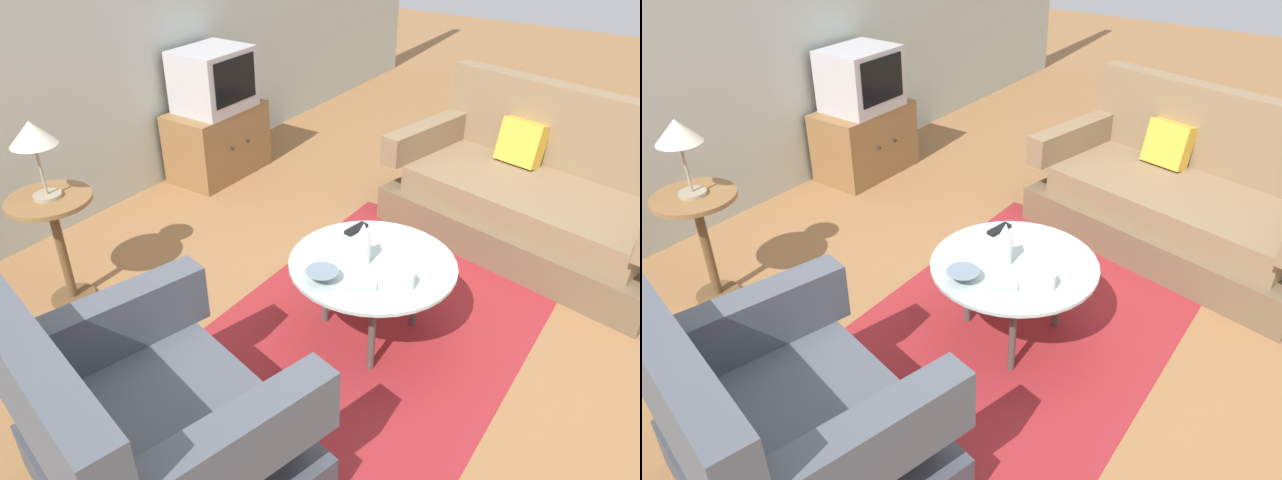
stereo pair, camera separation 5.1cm
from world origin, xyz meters
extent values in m
plane|color=olive|center=(0.00, 0.00, 0.00)|extent=(16.00, 16.00, 0.00)
cube|color=#B2BCB2|center=(0.00, 2.45, 1.35)|extent=(9.00, 0.12, 2.70)
cube|color=maroon|center=(-0.15, 0.09, 0.00)|extent=(2.63, 1.53, 0.00)
cube|color=#3E424B|center=(-1.39, 0.27, 0.12)|extent=(1.08, 1.17, 0.24)
cube|color=#4C515B|center=(-1.39, 0.27, 0.33)|extent=(0.88, 0.86, 0.18)
cube|color=#4C515B|center=(-1.74, 0.36, 0.66)|extent=(0.38, 0.99, 0.49)
cube|color=#4C515B|center=(-1.49, -0.14, 0.55)|extent=(0.87, 0.35, 0.26)
cube|color=#4C515B|center=(-1.28, 0.68, 0.55)|extent=(0.87, 0.35, 0.26)
cube|color=brown|center=(1.24, -0.31, 0.12)|extent=(1.29, 1.98, 0.24)
cube|color=#846B4C|center=(1.24, -0.31, 0.33)|extent=(1.09, 1.68, 0.18)
cube|color=#846B4C|center=(1.61, -0.39, 0.69)|extent=(0.54, 1.82, 0.54)
cube|color=#846B4C|center=(1.42, 0.51, 0.52)|extent=(0.92, 0.33, 0.20)
cube|color=gold|center=(1.53, -0.09, 0.57)|extent=(0.24, 0.32, 0.31)
cylinder|color=#B2C6C1|center=(-0.15, 0.09, 0.45)|extent=(0.84, 0.84, 0.02)
cylinder|color=#4C4742|center=(-0.18, 0.35, 0.22)|extent=(0.04, 0.04, 0.44)
cylinder|color=#4C4742|center=(-0.37, -0.04, 0.22)|extent=(0.04, 0.04, 0.44)
cylinder|color=#4C4742|center=(0.06, -0.07, 0.22)|extent=(0.04, 0.04, 0.44)
cylinder|color=olive|center=(-0.83, 1.67, 0.64)|extent=(0.44, 0.44, 0.02)
cylinder|color=brown|center=(-0.83, 1.67, 0.31)|extent=(0.05, 0.05, 0.63)
cylinder|color=brown|center=(-0.83, 1.67, 0.01)|extent=(0.24, 0.24, 0.02)
cube|color=olive|center=(0.94, 2.12, 0.27)|extent=(0.77, 0.46, 0.54)
sphere|color=black|center=(0.85, 1.88, 0.30)|extent=(0.02, 0.02, 0.02)
sphere|color=black|center=(1.04, 1.88, 0.30)|extent=(0.02, 0.02, 0.02)
cube|color=#B7B7BC|center=(0.94, 2.11, 0.77)|extent=(0.55, 0.44, 0.46)
cube|color=black|center=(0.94, 1.89, 0.80)|extent=(0.44, 0.01, 0.33)
cylinder|color=#9E937A|center=(-0.82, 1.67, 0.66)|extent=(0.14, 0.14, 0.02)
cylinder|color=#9E937A|center=(-0.82, 1.67, 0.81)|extent=(0.02, 0.02, 0.27)
cone|color=beige|center=(-0.82, 1.67, 1.01)|extent=(0.23, 0.23, 0.12)
cylinder|color=white|center=(-0.18, 0.13, 0.53)|extent=(0.07, 0.07, 0.15)
cone|color=white|center=(-0.18, 0.13, 0.65)|extent=(0.07, 0.07, 0.07)
cylinder|color=white|center=(-0.25, -0.14, 0.50)|extent=(0.08, 0.08, 0.08)
torus|color=white|center=(-0.20, -0.14, 0.50)|extent=(0.06, 0.01, 0.06)
cone|color=slate|center=(-0.42, 0.21, 0.49)|extent=(0.16, 0.16, 0.06)
cube|color=black|center=(0.07, 0.32, 0.47)|extent=(0.15, 0.07, 0.02)
cube|color=#B2B2B7|center=(-0.37, 0.03, 0.47)|extent=(0.12, 0.15, 0.02)
camera|label=1|loc=(-2.39, -1.10, 2.12)|focal=34.14mm
camera|label=2|loc=(-2.36, -1.14, 2.12)|focal=34.14mm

